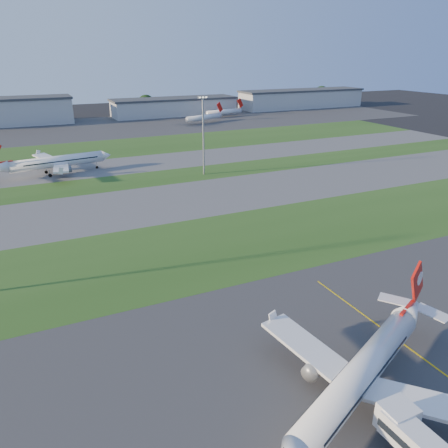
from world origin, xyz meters
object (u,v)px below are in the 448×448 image
light_mast_centre (203,131)px  mini_jet_far (224,112)px  airliner_taxiing (56,162)px  mini_jet_near (204,117)px  airliner_parked (361,374)px

light_mast_centre → mini_jet_far: bearing=62.2°
airliner_taxiing → mini_jet_far: airliner_taxiing is taller
mini_jet_near → mini_jet_far: same height
mini_jet_near → light_mast_centre: (-44.89, -107.49, 11.53)m
mini_jet_near → mini_jet_far: 27.52m
airliner_taxiing → light_mast_centre: 51.16m
airliner_parked → airliner_taxiing: airliner_taxiing is taller
mini_jet_far → airliner_taxiing: bearing=-148.0°
mini_jet_near → mini_jet_far: (21.18, 17.58, 0.00)m
airliner_parked → airliner_taxiing: size_ratio=0.85×
airliner_taxiing → light_mast_centre: bearing=145.7°
mini_jet_near → light_mast_centre: light_mast_centre is taller
mini_jet_near → light_mast_centre: size_ratio=1.06×
mini_jet_far → light_mast_centre: light_mast_centre is taller
airliner_parked → mini_jet_far: size_ratio=1.13×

